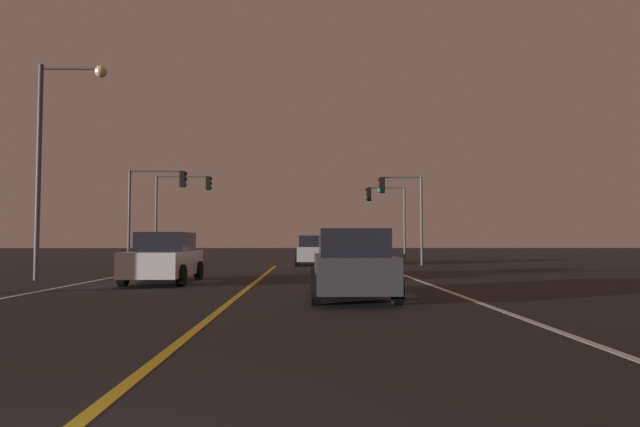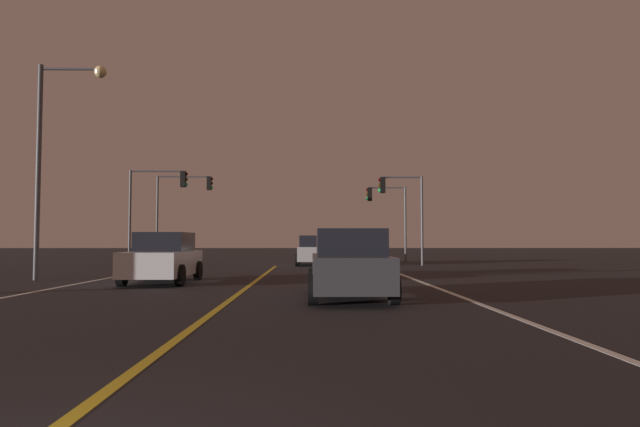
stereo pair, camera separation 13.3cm
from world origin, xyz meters
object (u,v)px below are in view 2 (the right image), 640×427
object	(u,v)px
car_oncoming	(163,258)
traffic_light_near_right	(401,199)
car_ahead_far	(314,251)
traffic_light_far_right	(386,206)
car_lead_same_lane	(349,265)
street_lamp_left_mid	(55,142)
traffic_light_near_left	(158,195)
traffic_light_far_left	(184,198)

from	to	relation	value
car_oncoming	traffic_light_near_right	xyz separation A→B (m)	(10.10, 12.49, 2.94)
car_ahead_far	car_oncoming	xyz separation A→B (m)	(-5.13, -13.15, 0.00)
traffic_light_near_right	traffic_light_far_right	world-z (taller)	traffic_light_near_right
car_lead_same_lane	street_lamp_left_mid	bearing A→B (deg)	57.76
traffic_light_near_left	traffic_light_far_left	xyz separation A→B (m)	(0.19, 5.50, 0.25)
traffic_light_near_left	traffic_light_far_left	distance (m)	5.51
car_oncoming	traffic_light_near_left	world-z (taller)	traffic_light_near_left
street_lamp_left_mid	traffic_light_far_right	bearing A→B (deg)	49.25
traffic_light_near_right	car_oncoming	bearing A→B (deg)	51.04
car_oncoming	traffic_light_near_left	size ratio (longest dim) A/B	0.80
traffic_light_near_right	traffic_light_far_left	size ratio (longest dim) A/B	0.89
traffic_light_far_left	traffic_light_far_right	bearing A→B (deg)	0.00
car_oncoming	street_lamp_left_mid	size ratio (longest dim) A/B	0.55
car_lead_same_lane	traffic_light_near_left	size ratio (longest dim) A/B	0.80
car_ahead_far	street_lamp_left_mid	distance (m)	15.71
car_oncoming	traffic_light_far_left	size ratio (longest dim) A/B	0.75
car_oncoming	traffic_light_near_right	distance (m)	16.32
street_lamp_left_mid	car_lead_same_lane	bearing A→B (deg)	-32.24
traffic_light_far_right	street_lamp_left_mid	bearing A→B (deg)	49.25
car_lead_same_lane	traffic_light_far_right	distance (m)	23.66
car_ahead_far	traffic_light_near_right	world-z (taller)	traffic_light_near_right
car_ahead_far	traffic_light_far_right	size ratio (longest dim) A/B	0.86
car_oncoming	traffic_light_near_left	xyz separation A→B (m)	(-3.69, 12.49, 3.20)
traffic_light_far_right	street_lamp_left_mid	xyz separation A→B (m)	(-14.35, -16.66, 1.29)
traffic_light_far_left	street_lamp_left_mid	xyz separation A→B (m)	(-0.84, -16.66, 0.74)
car_lead_same_lane	street_lamp_left_mid	xyz separation A→B (m)	(-10.25, 6.46, 4.19)
traffic_light_far_right	car_lead_same_lane	bearing A→B (deg)	79.94
traffic_light_far_right	traffic_light_near_left	bearing A→B (deg)	21.87
traffic_light_near_left	street_lamp_left_mid	distance (m)	11.22
car_oncoming	traffic_light_far_right	size ratio (longest dim) A/B	0.86
car_ahead_far	car_oncoming	distance (m)	14.11
traffic_light_near_right	traffic_light_far_left	bearing A→B (deg)	-22.02
car_lead_same_lane	street_lamp_left_mid	distance (m)	12.82
traffic_light_far_left	traffic_light_near_right	bearing A→B (deg)	-22.02
street_lamp_left_mid	traffic_light_near_right	bearing A→B (deg)	37.70
traffic_light_far_left	street_lamp_left_mid	size ratio (longest dim) A/B	0.73
car_lead_same_lane	car_ahead_far	distance (m)	18.30
traffic_light_far_left	car_lead_same_lane	bearing A→B (deg)	-67.85
car_lead_same_lane	traffic_light_near_right	world-z (taller)	traffic_light_near_right
traffic_light_near_right	street_lamp_left_mid	size ratio (longest dim) A/B	0.65
traffic_light_near_right	traffic_light_near_left	world-z (taller)	traffic_light_near_left
car_lead_same_lane	car_ahead_far	bearing A→B (deg)	2.45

